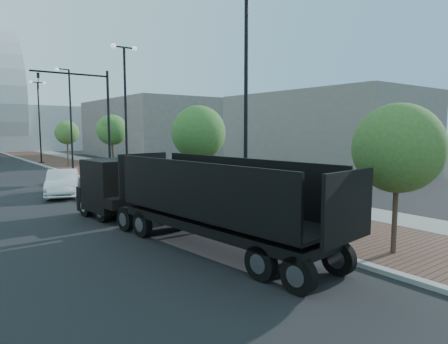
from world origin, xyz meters
TOP-DOWN VIEW (x-y plane):
  - sidewalk at (3.50, 40.00)m, footprint 7.00×140.00m
  - concrete_strip at (6.20, 40.00)m, footprint 2.40×140.00m
  - curb at (0.00, 40.00)m, footprint 0.30×140.00m
  - dump_truck at (-2.84, 11.36)m, footprint 3.56×13.46m
  - white_sedan at (-3.48, 22.08)m, footprint 3.04×4.93m
  - pedestrian at (5.55, 23.20)m, footprint 0.79×0.65m
  - streetlight_1 at (0.49, 10.00)m, footprint 1.44×0.56m
  - streetlight_2 at (0.60, 22.00)m, footprint 1.72×0.56m
  - streetlight_3 at (0.49, 34.00)m, footprint 1.44×0.56m
  - streetlight_4 at (0.60, 46.00)m, footprint 1.72×0.56m
  - traffic_mast at (-0.30, 25.00)m, footprint 5.09×0.20m
  - tree_0 at (1.65, 4.02)m, footprint 2.74×2.74m
  - tree_1 at (1.65, 15.02)m, footprint 2.84×2.84m
  - tree_2 at (1.65, 27.02)m, footprint 2.39×2.34m
  - tree_3 at (1.65, 39.02)m, footprint 2.40×2.35m
  - commercial_block_ne at (16.00, 50.00)m, footprint 12.00×22.00m
  - commercial_block_e at (18.00, 20.00)m, footprint 10.00×16.00m
  - utility_cover_1 at (2.40, 8.00)m, footprint 0.50×0.50m
  - utility_cover_2 at (2.40, 19.00)m, footprint 0.50×0.50m

SIDE VIEW (x-z plane):
  - sidewalk at x=3.50m, z-range 0.00..0.12m
  - concrete_strip at x=6.20m, z-range 0.00..0.13m
  - curb at x=0.00m, z-range 0.00..0.14m
  - utility_cover_1 at x=2.40m, z-range 0.12..0.14m
  - utility_cover_2 at x=2.40m, z-range 0.12..0.14m
  - white_sedan at x=-3.48m, z-range 0.00..1.53m
  - pedestrian at x=5.55m, z-range 0.00..1.87m
  - dump_truck at x=-2.84m, z-range -0.24..2.76m
  - tree_0 at x=1.65m, z-range 1.00..5.77m
  - commercial_block_e at x=18.00m, z-range 0.00..7.00m
  - tree_3 at x=1.65m, z-range 1.20..5.98m
  - tree_1 at x=1.65m, z-range 1.16..6.36m
  - tree_2 at x=1.65m, z-range 1.35..6.42m
  - commercial_block_ne at x=16.00m, z-range 0.00..8.00m
  - streetlight_1 at x=0.49m, z-range -0.26..8.95m
  - streetlight_3 at x=0.49m, z-range -0.26..8.95m
  - streetlight_2 at x=0.60m, z-range 0.18..9.46m
  - streetlight_4 at x=0.60m, z-range 0.18..9.46m
  - traffic_mast at x=-0.30m, z-range 0.98..8.98m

